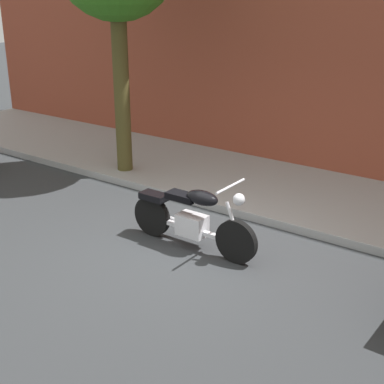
% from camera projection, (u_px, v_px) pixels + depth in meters
% --- Properties ---
extents(ground_plane, '(60.00, 60.00, 0.00)m').
position_uv_depth(ground_plane, '(185.00, 253.00, 7.98)').
color(ground_plane, '#303335').
extents(sidewalk, '(20.16, 2.91, 0.14)m').
position_uv_depth(sidewalk, '(281.00, 190.00, 10.25)').
color(sidewalk, '#9C9C9C').
rests_on(sidewalk, ground).
extents(motorcycle, '(2.19, 0.70, 1.14)m').
position_uv_depth(motorcycle, '(192.00, 218.00, 7.99)').
color(motorcycle, black).
rests_on(motorcycle, ground).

